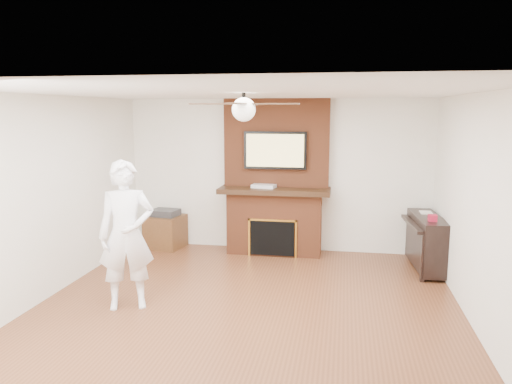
% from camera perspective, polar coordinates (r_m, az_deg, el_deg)
% --- Properties ---
extents(room_shell, '(5.36, 5.86, 2.86)m').
position_cam_1_polar(room_shell, '(5.59, -1.36, -1.63)').
color(room_shell, '#5A301A').
rests_on(room_shell, ground).
extents(fireplace, '(1.78, 0.64, 2.50)m').
position_cam_1_polar(fireplace, '(8.11, 2.22, -0.03)').
color(fireplace, brown).
rests_on(fireplace, ground).
extents(tv, '(1.00, 0.08, 0.60)m').
position_cam_1_polar(tv, '(7.98, 2.21, 4.78)').
color(tv, black).
rests_on(tv, fireplace).
extents(ceiling_fan, '(1.21, 1.21, 0.31)m').
position_cam_1_polar(ceiling_fan, '(5.49, -1.41, 9.53)').
color(ceiling_fan, black).
rests_on(ceiling_fan, room_shell).
extents(person, '(0.76, 0.64, 1.75)m').
position_cam_1_polar(person, '(6.01, -14.59, -4.79)').
color(person, white).
rests_on(person, ground).
extents(side_table, '(0.65, 0.65, 0.66)m').
position_cam_1_polar(side_table, '(8.63, -10.31, -4.29)').
color(side_table, '#512F17').
rests_on(side_table, ground).
extents(piano, '(0.55, 1.25, 0.89)m').
position_cam_1_polar(piano, '(7.71, 18.91, -5.33)').
color(piano, black).
rests_on(piano, ground).
extents(cable_box, '(0.40, 0.27, 0.05)m').
position_cam_1_polar(cable_box, '(8.02, 0.90, 0.68)').
color(cable_box, silver).
rests_on(cable_box, fireplace).
extents(candle_orange, '(0.06, 0.06, 0.13)m').
position_cam_1_polar(candle_orange, '(8.11, 0.46, -6.78)').
color(candle_orange, orange).
rests_on(candle_orange, ground).
extents(candle_green, '(0.07, 0.07, 0.10)m').
position_cam_1_polar(candle_green, '(8.09, 2.03, -6.91)').
color(candle_green, '#4A8936').
rests_on(candle_green, ground).
extents(candle_cream, '(0.07, 0.07, 0.10)m').
position_cam_1_polar(candle_cream, '(8.06, 3.13, -6.97)').
color(candle_cream, beige).
rests_on(candle_cream, ground).
extents(candle_blue, '(0.06, 0.06, 0.09)m').
position_cam_1_polar(candle_blue, '(8.04, 3.74, -7.07)').
color(candle_blue, '#364CA4').
rests_on(candle_blue, ground).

